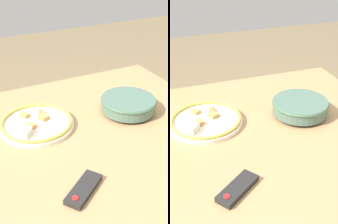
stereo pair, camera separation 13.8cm
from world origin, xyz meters
TOP-DOWN VIEW (x-y plane):
  - dining_table at (0.00, 0.00)m, footprint 1.29×1.07m
  - noodle_bowl at (-0.26, -0.08)m, footprint 0.26×0.26m
  - food_plate at (0.16, -0.14)m, footprint 0.32×0.32m
  - tv_remote at (0.15, 0.29)m, footprint 0.17×0.14m

SIDE VIEW (x-z plane):
  - dining_table at x=0.00m, z-range 0.30..1.06m
  - tv_remote at x=0.15m, z-range 0.76..0.78m
  - food_plate at x=0.16m, z-range 0.75..0.80m
  - noodle_bowl at x=-0.26m, z-range 0.77..0.84m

